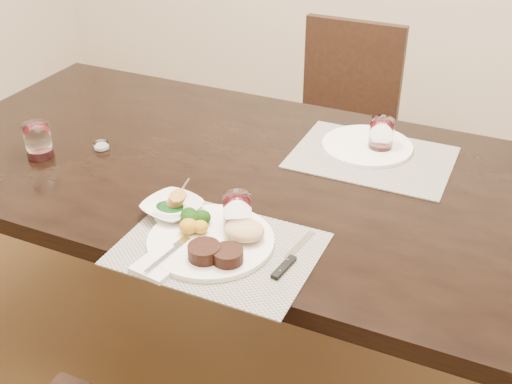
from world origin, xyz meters
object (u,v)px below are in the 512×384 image
at_px(dinner_plate, 215,240).
at_px(far_plate, 367,146).
at_px(wine_glass_near, 237,215).
at_px(cracker_bowl, 172,208).
at_px(chair_far, 342,120).
at_px(steak_knife, 288,262).

relative_size(dinner_plate, far_plate, 1.11).
relative_size(wine_glass_near, far_plate, 0.35).
bearing_deg(cracker_bowl, dinner_plate, -24.36).
distance_m(chair_far, far_plate, 0.77).
xyz_separation_m(wine_glass_near, far_plate, (0.17, 0.55, -0.04)).
bearing_deg(dinner_plate, far_plate, 80.55).
height_order(chair_far, wine_glass_near, chair_far).
xyz_separation_m(chair_far, dinner_plate, (0.10, -1.31, 0.27)).
relative_size(chair_far, steak_knife, 4.31).
xyz_separation_m(steak_knife, wine_glass_near, (-0.16, 0.07, 0.04)).
relative_size(steak_knife, cracker_bowl, 1.24).
relative_size(steak_knife, far_plate, 0.77).
height_order(dinner_plate, steak_knife, dinner_plate).
relative_size(chair_far, wine_glass_near, 9.36).
distance_m(steak_knife, cracker_bowl, 0.35).
xyz_separation_m(chair_far, steak_knife, (0.28, -1.30, 0.26)).
bearing_deg(wine_glass_near, chair_far, 95.29).
bearing_deg(steak_knife, cracker_bowl, 176.82).
height_order(steak_knife, cracker_bowl, cracker_bowl).
bearing_deg(steak_knife, wine_glass_near, 163.06).
distance_m(dinner_plate, wine_glass_near, 0.09).
xyz_separation_m(cracker_bowl, wine_glass_near, (0.18, 0.01, 0.02)).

